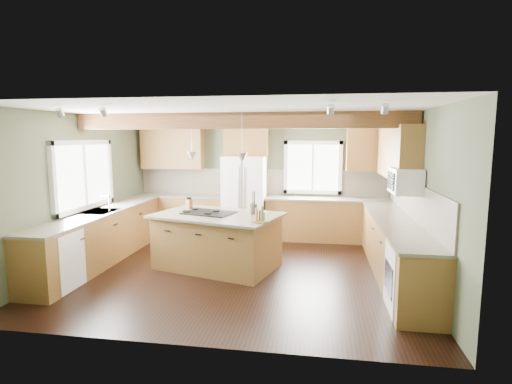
# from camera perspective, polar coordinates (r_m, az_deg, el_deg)

# --- Properties ---
(floor) EXTENTS (5.60, 5.60, 0.00)m
(floor) POSITION_cam_1_polar(r_m,az_deg,el_deg) (6.82, -2.39, -11.04)
(floor) COLOR black
(floor) RESTS_ON ground
(ceiling) EXTENTS (5.60, 5.60, 0.00)m
(ceiling) POSITION_cam_1_polar(r_m,az_deg,el_deg) (6.47, -2.52, 11.32)
(ceiling) COLOR silver
(ceiling) RESTS_ON wall_back
(wall_back) EXTENTS (5.60, 0.00, 5.60)m
(wall_back) POSITION_cam_1_polar(r_m,az_deg,el_deg) (8.97, 0.70, 2.04)
(wall_back) COLOR #4C523A
(wall_back) RESTS_ON ground
(wall_left) EXTENTS (0.00, 5.00, 5.00)m
(wall_left) POSITION_cam_1_polar(r_m,az_deg,el_deg) (7.58, -23.68, 0.31)
(wall_left) COLOR #4C523A
(wall_left) RESTS_ON ground
(wall_right) EXTENTS (0.00, 5.00, 5.00)m
(wall_right) POSITION_cam_1_polar(r_m,az_deg,el_deg) (6.57, 22.24, -0.68)
(wall_right) COLOR #4C523A
(wall_right) RESTS_ON ground
(ceiling_beam) EXTENTS (5.55, 0.26, 0.26)m
(ceiling_beam) POSITION_cam_1_polar(r_m,az_deg,el_deg) (6.56, -2.34, 10.14)
(ceiling_beam) COLOR #4C2815
(ceiling_beam) RESTS_ON ceiling
(soffit_trim) EXTENTS (5.55, 0.20, 0.10)m
(soffit_trim) POSITION_cam_1_polar(r_m,az_deg,el_deg) (8.83, 0.62, 10.00)
(soffit_trim) COLOR #4C2815
(soffit_trim) RESTS_ON ceiling
(backsplash_back) EXTENTS (5.58, 0.03, 0.58)m
(backsplash_back) POSITION_cam_1_polar(r_m,az_deg,el_deg) (8.96, 0.69, 1.45)
(backsplash_back) COLOR brown
(backsplash_back) RESTS_ON wall_back
(backsplash_right) EXTENTS (0.03, 3.70, 0.58)m
(backsplash_right) POSITION_cam_1_polar(r_m,az_deg,el_deg) (6.63, 21.98, -1.38)
(backsplash_right) COLOR brown
(backsplash_right) RESTS_ON wall_right
(base_cab_back_left) EXTENTS (2.02, 0.60, 0.88)m
(base_cab_back_left) POSITION_cam_1_polar(r_m,az_deg,el_deg) (9.23, -10.66, -3.33)
(base_cab_back_left) COLOR brown
(base_cab_back_left) RESTS_ON floor
(counter_back_left) EXTENTS (2.06, 0.64, 0.04)m
(counter_back_left) POSITION_cam_1_polar(r_m,az_deg,el_deg) (9.16, -10.73, -0.50)
(counter_back_left) COLOR brown
(counter_back_left) RESTS_ON base_cab_back_left
(base_cab_back_right) EXTENTS (2.62, 0.60, 0.88)m
(base_cab_back_right) POSITION_cam_1_polar(r_m,az_deg,el_deg) (8.71, 10.18, -3.99)
(base_cab_back_right) COLOR brown
(base_cab_back_right) RESTS_ON floor
(counter_back_right) EXTENTS (2.66, 0.64, 0.04)m
(counter_back_right) POSITION_cam_1_polar(r_m,az_deg,el_deg) (8.63, 10.25, -0.99)
(counter_back_right) COLOR brown
(counter_back_right) RESTS_ON base_cab_back_right
(base_cab_left) EXTENTS (0.60, 3.70, 0.88)m
(base_cab_left) POSITION_cam_1_polar(r_m,az_deg,el_deg) (7.62, -21.20, -6.11)
(base_cab_left) COLOR brown
(base_cab_left) RESTS_ON floor
(counter_left) EXTENTS (0.64, 3.74, 0.04)m
(counter_left) POSITION_cam_1_polar(r_m,az_deg,el_deg) (7.53, -21.38, -2.70)
(counter_left) COLOR brown
(counter_left) RESTS_ON base_cab_left
(base_cab_right) EXTENTS (0.60, 3.70, 0.88)m
(base_cab_right) POSITION_cam_1_polar(r_m,az_deg,el_deg) (6.73, 19.26, -7.83)
(base_cab_right) COLOR brown
(base_cab_right) RESTS_ON floor
(counter_right) EXTENTS (0.64, 3.74, 0.04)m
(counter_right) POSITION_cam_1_polar(r_m,az_deg,el_deg) (6.62, 19.44, -3.99)
(counter_right) COLOR brown
(counter_right) RESTS_ON base_cab_right
(upper_cab_back_left) EXTENTS (1.40, 0.35, 0.90)m
(upper_cab_back_left) POSITION_cam_1_polar(r_m,az_deg,el_deg) (9.25, -11.81, 6.09)
(upper_cab_back_left) COLOR brown
(upper_cab_back_left) RESTS_ON wall_back
(upper_cab_over_fridge) EXTENTS (0.96, 0.35, 0.70)m
(upper_cab_over_fridge) POSITION_cam_1_polar(r_m,az_deg,el_deg) (8.80, -1.40, 7.47)
(upper_cab_over_fridge) COLOR brown
(upper_cab_over_fridge) RESTS_ON wall_back
(upper_cab_right) EXTENTS (0.35, 2.20, 0.90)m
(upper_cab_right) POSITION_cam_1_polar(r_m,az_deg,el_deg) (7.36, 19.58, 5.39)
(upper_cab_right) COLOR brown
(upper_cab_right) RESTS_ON wall_right
(upper_cab_back_corner) EXTENTS (0.90, 0.35, 0.90)m
(upper_cab_back_corner) POSITION_cam_1_polar(r_m,az_deg,el_deg) (8.72, 15.76, 5.86)
(upper_cab_back_corner) COLOR brown
(upper_cab_back_corner) RESTS_ON wall_back
(window_left) EXTENTS (0.04, 1.60, 1.05)m
(window_left) POSITION_cam_1_polar(r_m,az_deg,el_deg) (7.59, -23.45, 2.23)
(window_left) COLOR white
(window_left) RESTS_ON wall_left
(window_back) EXTENTS (1.10, 0.04, 1.00)m
(window_back) POSITION_cam_1_polar(r_m,az_deg,el_deg) (8.83, 8.11, 3.50)
(window_back) COLOR white
(window_back) RESTS_ON wall_back
(sink) EXTENTS (0.50, 0.65, 0.03)m
(sink) POSITION_cam_1_polar(r_m,az_deg,el_deg) (7.53, -21.38, -2.66)
(sink) COLOR #262628
(sink) RESTS_ON counter_left
(faucet) EXTENTS (0.02, 0.02, 0.28)m
(faucet) POSITION_cam_1_polar(r_m,az_deg,el_deg) (7.41, -20.23, -1.62)
(faucet) COLOR #B2B2B7
(faucet) RESTS_ON sink
(dishwasher) EXTENTS (0.60, 0.60, 0.84)m
(dishwasher) POSITION_cam_1_polar(r_m,az_deg,el_deg) (6.57, -26.86, -8.72)
(dishwasher) COLOR white
(dishwasher) RESTS_ON floor
(oven) EXTENTS (0.60, 0.72, 0.84)m
(oven) POSITION_cam_1_polar(r_m,az_deg,el_deg) (5.51, 21.57, -11.52)
(oven) COLOR white
(oven) RESTS_ON floor
(microwave) EXTENTS (0.40, 0.70, 0.38)m
(microwave) POSITION_cam_1_polar(r_m,az_deg,el_deg) (6.44, 20.56, 1.49)
(microwave) COLOR white
(microwave) RESTS_ON wall_right
(pendant_left) EXTENTS (0.18, 0.18, 0.16)m
(pendant_left) POSITION_cam_1_polar(r_m,az_deg,el_deg) (6.91, -9.14, 5.03)
(pendant_left) COLOR #B2B2B7
(pendant_left) RESTS_ON ceiling
(pendant_right) EXTENTS (0.18, 0.18, 0.16)m
(pendant_right) POSITION_cam_1_polar(r_m,az_deg,el_deg) (6.42, -2.00, 4.92)
(pendant_right) COLOR #B2B2B7
(pendant_right) RESTS_ON ceiling
(refrigerator) EXTENTS (0.90, 0.74, 1.80)m
(refrigerator) POSITION_cam_1_polar(r_m,az_deg,el_deg) (8.69, -1.62, -0.81)
(refrigerator) COLOR white
(refrigerator) RESTS_ON floor
(island) EXTENTS (2.16, 1.65, 0.88)m
(island) POSITION_cam_1_polar(r_m,az_deg,el_deg) (6.87, -5.54, -7.09)
(island) COLOR brown
(island) RESTS_ON floor
(island_top) EXTENTS (2.32, 1.81, 0.04)m
(island_top) POSITION_cam_1_polar(r_m,az_deg,el_deg) (6.77, -5.59, -3.32)
(island_top) COLOR brown
(island_top) RESTS_ON island
(cooktop) EXTENTS (0.95, 0.76, 0.02)m
(cooktop) POSITION_cam_1_polar(r_m,az_deg,el_deg) (6.85, -6.75, -2.96)
(cooktop) COLOR black
(cooktop) RESTS_ON island_top
(knife_block) EXTENTS (0.13, 0.12, 0.18)m
(knife_block) POSITION_cam_1_polar(r_m,az_deg,el_deg) (7.27, -9.54, -1.75)
(knife_block) COLOR brown
(knife_block) RESTS_ON island_top
(utensil_crock) EXTENTS (0.18, 0.18, 0.17)m
(utensil_crock) POSITION_cam_1_polar(r_m,az_deg,el_deg) (6.73, -0.36, -2.43)
(utensil_crock) COLOR #3F3733
(utensil_crock) RESTS_ON island_top
(bottle_tray) EXTENTS (0.32, 0.32, 0.23)m
(bottle_tray) POSITION_cam_1_polar(r_m,az_deg,el_deg) (6.10, 0.54, -3.22)
(bottle_tray) COLOR #59301A
(bottle_tray) RESTS_ON island_top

